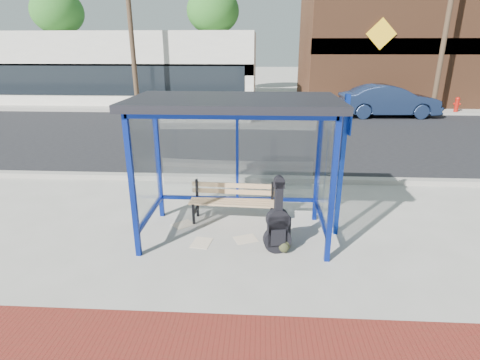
# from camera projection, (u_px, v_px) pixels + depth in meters

# --- Properties ---
(ground) EXTENTS (120.00, 120.00, 0.00)m
(ground) POSITION_uv_depth(u_px,v_px,m) (235.00, 235.00, 6.67)
(ground) COLOR #B2ADA0
(ground) RESTS_ON ground
(brick_paver_strip) EXTENTS (60.00, 1.00, 0.01)m
(brick_paver_strip) POSITION_uv_depth(u_px,v_px,m) (219.00, 344.00, 4.23)
(brick_paver_strip) COLOR maroon
(brick_paver_strip) RESTS_ON ground
(curb_near) EXTENTS (60.00, 0.25, 0.12)m
(curb_near) POSITION_uv_depth(u_px,v_px,m) (243.00, 178.00, 9.38)
(curb_near) COLOR gray
(curb_near) RESTS_ON ground
(street_asphalt) EXTENTS (60.00, 10.00, 0.00)m
(street_asphalt) POSITION_uv_depth(u_px,v_px,m) (249.00, 135.00, 14.20)
(street_asphalt) COLOR black
(street_asphalt) RESTS_ON ground
(curb_far) EXTENTS (60.00, 0.25, 0.12)m
(curb_far) POSITION_uv_depth(u_px,v_px,m) (253.00, 112.00, 18.97)
(curb_far) COLOR gray
(curb_far) RESTS_ON ground
(far_sidewalk) EXTENTS (60.00, 4.00, 0.01)m
(far_sidewalk) POSITION_uv_depth(u_px,v_px,m) (253.00, 107.00, 20.78)
(far_sidewalk) COLOR #B2ADA0
(far_sidewalk) RESTS_ON ground
(bus_shelter) EXTENTS (3.30, 1.80, 2.42)m
(bus_shelter) POSITION_uv_depth(u_px,v_px,m) (234.00, 119.00, 6.05)
(bus_shelter) COLOR navy
(bus_shelter) RESTS_ON ground
(storefront_white) EXTENTS (18.00, 6.04, 4.00)m
(storefront_white) POSITION_uv_depth(u_px,v_px,m) (111.00, 67.00, 23.39)
(storefront_white) COLOR silver
(storefront_white) RESTS_ON ground
(storefront_brown) EXTENTS (10.00, 7.08, 6.40)m
(storefront_brown) POSITION_uv_depth(u_px,v_px,m) (388.00, 46.00, 22.57)
(storefront_brown) COLOR #59331E
(storefront_brown) RESTS_ON ground
(tree_left) EXTENTS (3.60, 3.60, 7.03)m
(tree_left) POSITION_uv_depth(u_px,v_px,m) (58.00, 13.00, 26.27)
(tree_left) COLOR #4C3826
(tree_left) RESTS_ON ground
(tree_mid) EXTENTS (3.60, 3.60, 7.03)m
(tree_mid) POSITION_uv_depth(u_px,v_px,m) (213.00, 12.00, 25.69)
(tree_mid) COLOR #4C3826
(tree_mid) RESTS_ON ground
(tree_right) EXTENTS (3.60, 3.60, 7.03)m
(tree_right) POSITION_uv_depth(u_px,v_px,m) (444.00, 11.00, 24.88)
(tree_right) COLOR #4C3826
(tree_right) RESTS_ON ground
(utility_pole_west) EXTENTS (1.60, 0.24, 8.00)m
(utility_pole_west) POSITION_uv_depth(u_px,v_px,m) (131.00, 27.00, 18.21)
(utility_pole_west) COLOR #4C3826
(utility_pole_west) RESTS_ON ground
(utility_pole_east) EXTENTS (1.60, 0.24, 8.00)m
(utility_pole_east) POSITION_uv_depth(u_px,v_px,m) (447.00, 26.00, 17.42)
(utility_pole_east) COLOR #4C3826
(utility_pole_east) RESTS_ON ground
(bench) EXTENTS (1.66, 0.48, 0.78)m
(bench) POSITION_uv_depth(u_px,v_px,m) (234.00, 199.00, 7.10)
(bench) COLOR black
(bench) RESTS_ON ground
(guitar_bag) EXTENTS (0.47, 0.21, 1.24)m
(guitar_bag) POSITION_uv_depth(u_px,v_px,m) (278.00, 227.00, 5.99)
(guitar_bag) COLOR black
(guitar_bag) RESTS_ON ground
(suitcase) EXTENTS (0.39, 0.31, 0.60)m
(suitcase) POSITION_uv_depth(u_px,v_px,m) (279.00, 231.00, 6.23)
(suitcase) COLOR black
(suitcase) RESTS_ON ground
(backpack) EXTENTS (0.30, 0.28, 0.33)m
(backpack) POSITION_uv_depth(u_px,v_px,m) (283.00, 243.00, 6.10)
(backpack) COLOR #2D2F1A
(backpack) RESTS_ON ground
(sign_post) EXTENTS (0.11, 0.31, 2.47)m
(sign_post) POSITION_uv_depth(u_px,v_px,m) (342.00, 160.00, 6.27)
(sign_post) COLOR navy
(sign_post) RESTS_ON ground
(newspaper_a) EXTENTS (0.48, 0.47, 0.01)m
(newspaper_a) POSITION_uv_depth(u_px,v_px,m) (183.00, 224.00, 7.08)
(newspaper_a) COLOR white
(newspaper_a) RESTS_ON ground
(newspaper_b) EXTENTS (0.36, 0.43, 0.01)m
(newspaper_b) POSITION_uv_depth(u_px,v_px,m) (202.00, 243.00, 6.41)
(newspaper_b) COLOR white
(newspaper_b) RESTS_ON ground
(newspaper_c) EXTENTS (0.46, 0.42, 0.01)m
(newspaper_c) POSITION_uv_depth(u_px,v_px,m) (246.00, 239.00, 6.54)
(newspaper_c) COLOR white
(newspaper_c) RESTS_ON ground
(parked_car) EXTENTS (4.63, 1.82, 1.50)m
(parked_car) POSITION_uv_depth(u_px,v_px,m) (389.00, 101.00, 17.77)
(parked_car) COLOR #172542
(parked_car) RESTS_ON ground
(fire_hydrant) EXTENTS (0.35, 0.23, 0.77)m
(fire_hydrant) POSITION_uv_depth(u_px,v_px,m) (457.00, 104.00, 19.19)
(fire_hydrant) COLOR #9E130B
(fire_hydrant) RESTS_ON ground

